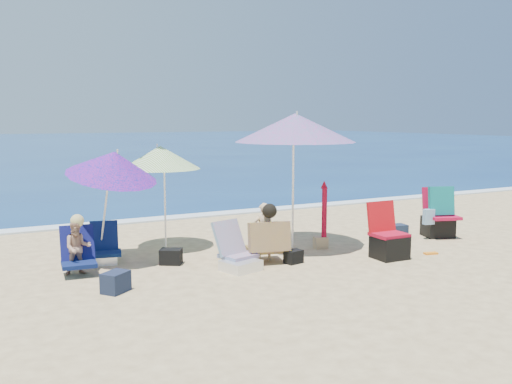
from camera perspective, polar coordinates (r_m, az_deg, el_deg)
name	(u,v)px	position (r m, az deg, el deg)	size (l,w,h in m)	color
ground	(303,268)	(8.85, 4.77, -7.72)	(120.00, 120.00, 0.00)	#D8BC84
sea	(23,146)	(52.46, -22.61, 4.33)	(120.00, 80.00, 0.12)	navy
foam	(187,216)	(13.33, -7.04, -2.49)	(120.00, 0.50, 0.04)	white
umbrella_turquoise	(295,128)	(9.90, 4.00, 6.53)	(2.53, 2.53, 2.45)	white
umbrella_striped	(160,157)	(9.97, -9.71, 3.48)	(1.75, 1.75, 1.88)	white
umbrella_blue	(113,164)	(9.09, -14.35, 2.75)	(1.86, 1.90, 1.96)	silver
furled_umbrella	(324,211)	(10.08, 6.96, -1.97)	(0.14, 0.16, 1.22)	maroon
chair_navy	(104,252)	(9.45, -15.26, -5.91)	(0.60, 0.66, 0.64)	#0C1E47
chair_rainbow	(237,257)	(8.74, -1.92, -6.58)	(0.68, 0.86, 0.72)	#E24F54
camp_chair_left	(388,242)	(9.62, 13.33, -4.94)	(0.54, 0.55, 0.94)	#AC0C25
camp_chair_right	(438,218)	(11.57, 18.07, -2.58)	(0.83, 0.78, 1.02)	#B90D35
person_center	(266,234)	(9.06, 1.03, -4.26)	(0.70, 0.72, 0.98)	tan
person_left	(78,247)	(8.80, -17.70, -5.37)	(0.55, 0.67, 0.91)	tan
bag_navy_a	(116,282)	(7.84, -14.10, -8.88)	(0.44, 0.42, 0.28)	#192137
bag_black_a	(171,257)	(9.12, -8.65, -6.52)	(0.42, 0.39, 0.25)	black
bag_tan	(321,242)	(10.18, 6.59, -5.13)	(0.27, 0.22, 0.21)	tan
bag_navy_b	(397,231)	(11.27, 14.14, -3.91)	(0.39, 0.32, 0.27)	#1A2539
bag_black_b	(294,257)	(9.09, 3.84, -6.59)	(0.31, 0.25, 0.21)	black
orange_item	(431,253)	(10.14, 17.37, -5.98)	(0.25, 0.15, 0.03)	orange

